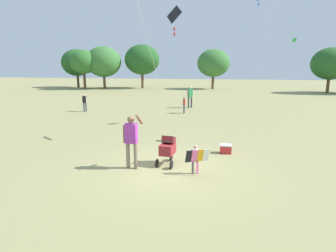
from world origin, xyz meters
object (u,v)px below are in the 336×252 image
at_px(child_with_butterfly_kite, 196,157).
at_px(cooler_box, 226,149).
at_px(person_couple_left, 190,95).
at_px(kite_adult_black, 173,19).
at_px(person_red_shirt, 184,104).
at_px(person_sitting_far, 85,101).
at_px(person_adult_flyer, 131,137).
at_px(stroller, 168,148).

bearing_deg(child_with_butterfly_kite, cooler_box, 67.43).
height_order(person_couple_left, cooler_box, person_couple_left).
xyz_separation_m(child_with_butterfly_kite, kite_adult_black, (-1.40, 4.15, 4.77)).
height_order(kite_adult_black, person_red_shirt, kite_adult_black).
xyz_separation_m(person_sitting_far, person_couple_left, (7.53, 3.25, 0.26)).
relative_size(kite_adult_black, cooler_box, 13.36).
height_order(person_adult_flyer, person_couple_left, person_adult_flyer).
distance_m(kite_adult_black, person_sitting_far, 11.19).
relative_size(person_adult_flyer, kite_adult_black, 0.31).
distance_m(child_with_butterfly_kite, person_sitting_far, 14.17).
height_order(stroller, person_couple_left, person_couple_left).
bearing_deg(stroller, cooler_box, 38.93).
xyz_separation_m(child_with_butterfly_kite, person_couple_left, (-1.60, 14.09, 0.46)).
height_order(kite_adult_black, person_sitting_far, kite_adult_black).
xyz_separation_m(child_with_butterfly_kite, person_adult_flyer, (-2.16, 0.18, 0.50)).
distance_m(child_with_butterfly_kite, person_couple_left, 14.19).
xyz_separation_m(person_adult_flyer, person_red_shirt, (0.41, 11.22, -0.40)).
bearing_deg(person_sitting_far, kite_adult_black, -40.86).
distance_m(kite_adult_black, cooler_box, 5.97).
distance_m(stroller, cooler_box, 2.66).
relative_size(person_red_shirt, person_couple_left, 0.65).
relative_size(child_with_butterfly_kite, person_adult_flyer, 0.51).
distance_m(person_adult_flyer, kite_adult_black, 5.89).
height_order(child_with_butterfly_kite, person_red_shirt, person_red_shirt).
bearing_deg(person_couple_left, stroller, -87.60).
height_order(stroller, person_red_shirt, person_red_shirt).
bearing_deg(child_with_butterfly_kite, person_sitting_far, 130.10).
bearing_deg(stroller, person_sitting_far, 128.74).
bearing_deg(person_red_shirt, kite_adult_black, -87.21).
distance_m(person_adult_flyer, stroller, 1.35).
xyz_separation_m(person_adult_flyer, cooler_box, (3.16, 2.23, -0.91)).
xyz_separation_m(kite_adult_black, person_couple_left, (-0.20, 9.93, -4.31)).
bearing_deg(cooler_box, stroller, -141.07).
xyz_separation_m(person_sitting_far, cooler_box, (10.12, -8.43, -0.61)).
bearing_deg(person_adult_flyer, child_with_butterfly_kite, -4.73).
bearing_deg(child_with_butterfly_kite, person_adult_flyer, 175.27).
height_order(person_sitting_far, person_couple_left, person_couple_left).
xyz_separation_m(person_red_shirt, person_sitting_far, (-7.37, -0.56, 0.11)).
bearing_deg(kite_adult_black, stroller, -83.92).
bearing_deg(person_adult_flyer, person_sitting_far, 123.15).
relative_size(child_with_butterfly_kite, person_red_shirt, 0.83).
height_order(kite_adult_black, person_couple_left, kite_adult_black).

